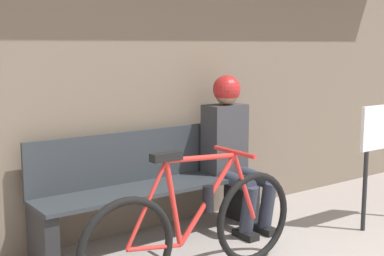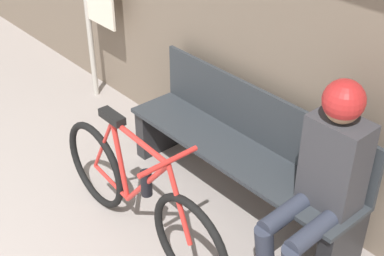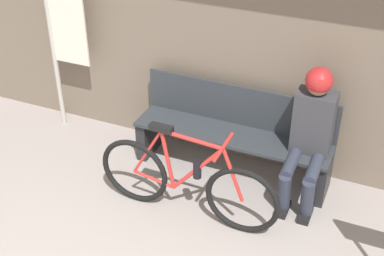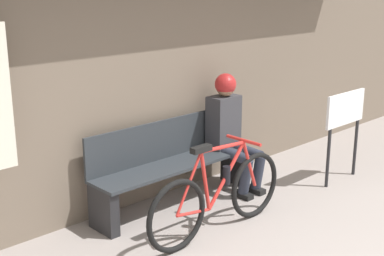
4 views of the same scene
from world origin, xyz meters
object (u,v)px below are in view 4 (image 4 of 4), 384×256
Objects in this scene: bicycle at (219,196)px; person_seated at (230,124)px; signboard at (345,117)px; park_bench_near at (173,165)px.

bicycle is 1.15m from person_seated.
signboard is (1.94, -0.06, 0.39)m from bicycle.
park_bench_near is at bearing 155.04° from signboard.
signboard reaches higher than bicycle.
signboard is (1.08, -0.73, 0.03)m from person_seated.
person_seated is (0.86, 0.67, 0.37)m from bicycle.
person_seated is 1.23× the size of signboard.
bicycle is at bearing 178.28° from signboard.
park_bench_near is at bearing 79.60° from bicycle.
signboard is at bearing -24.96° from park_bench_near.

